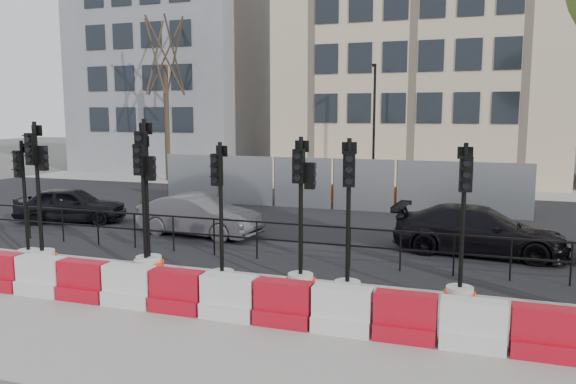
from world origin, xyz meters
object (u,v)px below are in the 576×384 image
(traffic_signal_d, at_px, (145,243))
(car_c, at_px, (479,231))
(traffic_signal_a, at_px, (27,239))
(car_a, at_px, (71,205))
(traffic_signal_h, at_px, (461,273))

(traffic_signal_d, distance_m, car_c, 8.49)
(traffic_signal_a, xyz_separation_m, traffic_signal_d, (3.33, 0.04, 0.15))
(traffic_signal_d, relative_size, car_a, 0.85)
(traffic_signal_a, xyz_separation_m, traffic_signal_h, (10.18, 0.22, 0.02))
(traffic_signal_a, bearing_deg, car_a, 129.46)
(car_a, bearing_deg, traffic_signal_d, -146.77)
(traffic_signal_a, xyz_separation_m, car_c, (10.51, 4.57, 0.01))
(traffic_signal_h, xyz_separation_m, car_a, (-12.79, 4.52, -0.04))
(traffic_signal_h, height_order, car_c, traffic_signal_h)
(car_a, relative_size, car_c, 0.85)
(traffic_signal_a, height_order, car_a, traffic_signal_a)
(traffic_signal_h, bearing_deg, traffic_signal_a, 170.93)
(car_a, bearing_deg, traffic_signal_a, -169.57)
(traffic_signal_d, bearing_deg, car_c, 31.32)
(traffic_signal_a, distance_m, traffic_signal_d, 3.34)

